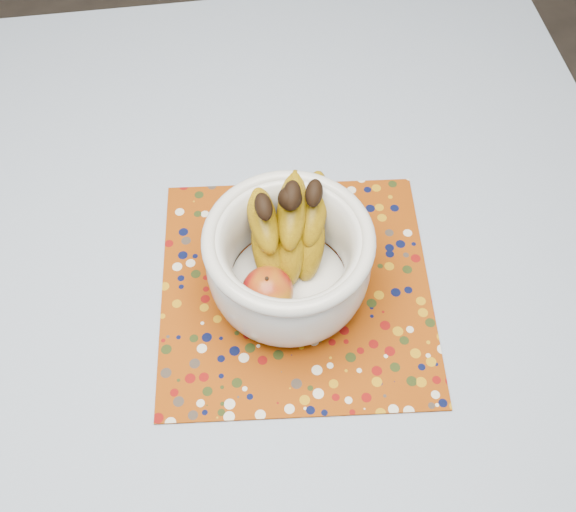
% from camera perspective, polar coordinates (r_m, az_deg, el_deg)
% --- Properties ---
extents(table, '(1.20, 1.20, 0.75)m').
position_cam_1_polar(table, '(1.03, -5.61, -5.74)').
color(table, brown).
rests_on(table, ground).
extents(tablecloth, '(1.32, 1.32, 0.01)m').
position_cam_1_polar(tablecloth, '(0.96, -6.01, -3.51)').
color(tablecloth, slate).
rests_on(tablecloth, table).
extents(placemat, '(0.41, 0.41, 0.00)m').
position_cam_1_polar(placemat, '(0.95, 0.67, -2.74)').
color(placemat, '#7E3206').
rests_on(placemat, tablecloth).
extents(fruit_bowl, '(0.22, 0.23, 0.17)m').
position_cam_1_polar(fruit_bowl, '(0.89, 0.11, 0.42)').
color(fruit_bowl, silver).
rests_on(fruit_bowl, placemat).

